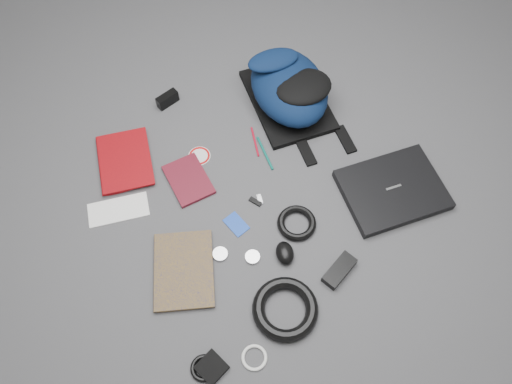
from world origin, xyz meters
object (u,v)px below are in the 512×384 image
pouch (212,368)px  laptop (392,190)px  dvd_case (188,180)px  compact_camera (167,99)px  comic_book (154,273)px  mouse (285,253)px  backpack (289,87)px  power_brick (339,270)px  textbook_red (99,166)px

pouch → laptop: bearing=11.5°
dvd_case → compact_camera: 0.37m
comic_book → mouse: mouse is taller
laptop → dvd_case: bearing=157.0°
mouse → dvd_case: bearing=128.4°
laptop → compact_camera: 0.93m
laptop → mouse: 0.46m
dvd_case → compact_camera: bearing=78.2°
compact_camera → mouse: (0.02, -0.79, -0.00)m
backpack → power_brick: 0.73m
textbook_red → mouse: size_ratio=3.08×
dvd_case → mouse: 0.45m
laptop → mouse: mouse is taller
comic_book → power_brick: bearing=-4.4°
textbook_red → dvd_case: bearing=-23.3°
backpack → mouse: size_ratio=5.20×
power_brick → pouch: (-0.51, -0.04, -0.01)m
dvd_case → mouse: size_ratio=2.27×
laptop → textbook_red: (-0.84, 0.66, -0.00)m
textbook_red → power_brick: 0.94m
backpack → mouse: 0.66m
laptop → pouch: laptop is taller
laptop → compact_camera: size_ratio=3.91×
backpack → laptop: (0.08, -0.54, -0.07)m
laptop → textbook_red: laptop is taller
laptop → comic_book: 0.88m
backpack → power_brick: (-0.26, -0.68, -0.07)m
backpack → laptop: size_ratio=1.24×
textbook_red → compact_camera: size_ratio=2.88×
laptop → compact_camera: (-0.49, 0.80, 0.01)m
backpack → pouch: bearing=-124.2°
laptop → compact_camera: compact_camera is taller
comic_book → mouse: size_ratio=3.22×
textbook_red → backpack: bearing=9.7°
backpack → comic_book: (-0.78, -0.36, -0.08)m
backpack → mouse: backpack is taller
comic_book → mouse: (0.40, -0.18, 0.01)m
textbook_red → comic_book: 0.48m
comic_book → mouse: bearing=3.5°
power_brick → pouch: power_brick is taller
backpack → comic_book: backpack is taller
textbook_red → power_brick: power_brick is taller
textbook_red → laptop: bearing=-19.5°
backpack → compact_camera: backpack is taller
mouse → pouch: mouse is taller
comic_book → dvd_case: (0.27, 0.25, -0.00)m
backpack → textbook_red: (-0.76, 0.12, -0.08)m
textbook_red → comic_book: size_ratio=0.96×
pouch → dvd_case: bearing=67.0°
power_brick → pouch: size_ratio=1.63×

